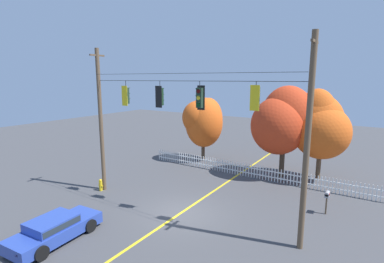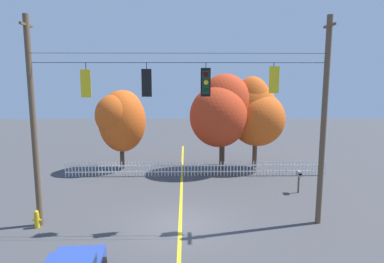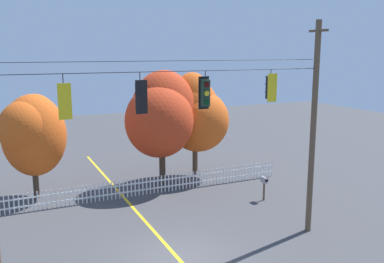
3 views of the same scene
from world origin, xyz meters
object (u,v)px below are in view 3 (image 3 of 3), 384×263
traffic_signal_northbound_secondary (205,93)px  traffic_signal_eastbound_side (270,87)px  roadside_mailbox (264,181)px  autumn_maple_mid (162,116)px  traffic_signal_southbound_primary (64,101)px  autumn_maple_near_fence (33,132)px  traffic_signal_northbound_primary (140,97)px  autumn_oak_far_east (194,114)px

traffic_signal_northbound_secondary → traffic_signal_eastbound_side: 2.94m
roadside_mailbox → autumn_maple_mid: bearing=128.9°
traffic_signal_eastbound_side → roadside_mailbox: traffic_signal_eastbound_side is taller
traffic_signal_southbound_primary → roadside_mailbox: size_ratio=1.12×
traffic_signal_southbound_primary → autumn_maple_mid: (6.80, 9.16, -2.17)m
traffic_signal_southbound_primary → autumn_maple_near_fence: (-0.38, 9.77, -2.71)m
traffic_signal_northbound_primary → roadside_mailbox: (8.23, 4.19, -5.37)m
roadside_mailbox → traffic_signal_northbound_primary: bearing=-153.0°
traffic_signal_southbound_primary → autumn_oak_far_east: (9.21, 9.77, -2.31)m
traffic_signal_northbound_secondary → autumn_oak_far_east: (4.07, 9.75, -2.36)m
traffic_signal_southbound_primary → traffic_signal_northbound_primary: same height
traffic_signal_eastbound_side → autumn_maple_mid: 9.54m
traffic_signal_northbound_primary → traffic_signal_eastbound_side: same height
traffic_signal_northbound_primary → roadside_mailbox: traffic_signal_northbound_primary is taller
traffic_signal_northbound_primary → autumn_maple_near_fence: 10.57m
traffic_signal_northbound_primary → traffic_signal_southbound_primary: bearing=180.0°
traffic_signal_southbound_primary → autumn_oak_far_east: size_ratio=0.22×
traffic_signal_southbound_primary → autumn_maple_near_fence: bearing=92.2°
traffic_signal_southbound_primary → autumn_maple_mid: size_ratio=0.21×
traffic_signal_eastbound_side → autumn_maple_near_fence: bearing=130.8°
traffic_signal_northbound_secondary → autumn_maple_near_fence: 11.54m
autumn_maple_near_fence → traffic_signal_eastbound_side: bearing=-49.2°
traffic_signal_southbound_primary → traffic_signal_eastbound_side: 8.07m
traffic_signal_northbound_secondary → traffic_signal_eastbound_side: size_ratio=1.12×
traffic_signal_southbound_primary → autumn_oak_far_east: traffic_signal_southbound_primary is taller
traffic_signal_northbound_secondary → roadside_mailbox: 8.88m
traffic_signal_southbound_primary → autumn_oak_far_east: 13.62m
traffic_signal_southbound_primary → traffic_signal_northbound_primary: bearing=-0.0°
traffic_signal_northbound_secondary → autumn_maple_near_fence: traffic_signal_northbound_secondary is taller
traffic_signal_southbound_primary → roadside_mailbox: (10.82, 4.19, -5.34)m
traffic_signal_southbound_primary → roadside_mailbox: 12.77m
traffic_signal_northbound_secondary → traffic_signal_eastbound_side: same height
autumn_oak_far_east → traffic_signal_northbound_secondary: bearing=-112.7°
traffic_signal_northbound_secondary → autumn_oak_far_east: size_ratio=0.22×
traffic_signal_eastbound_side → traffic_signal_northbound_secondary: bearing=179.6°
roadside_mailbox → traffic_signal_eastbound_side: bearing=-123.3°
autumn_maple_near_fence → roadside_mailbox: 12.79m
traffic_signal_northbound_secondary → traffic_signal_eastbound_side: bearing=-0.4°
traffic_signal_southbound_primary → autumn_oak_far_east: bearing=46.7°
traffic_signal_northbound_primary → traffic_signal_eastbound_side: bearing=0.0°
traffic_signal_northbound_secondary → autumn_oak_far_east: traffic_signal_northbound_secondary is taller
traffic_signal_eastbound_side → autumn_maple_mid: (-1.26, 9.16, -2.33)m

